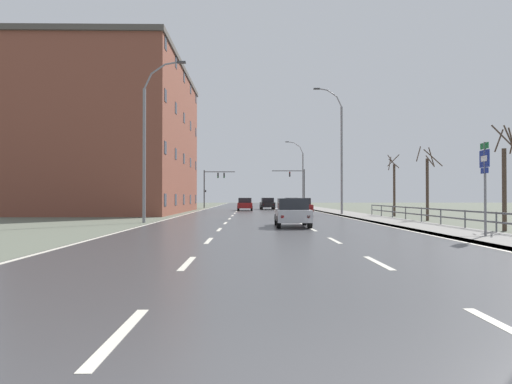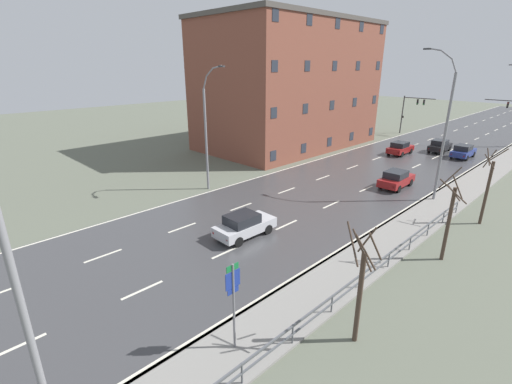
# 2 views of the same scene
# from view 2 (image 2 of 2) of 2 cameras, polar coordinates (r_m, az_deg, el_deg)

# --- Properties ---
(ground_plane) EXTENTS (160.00, 160.00, 0.12)m
(ground_plane) POSITION_cam_2_polar(r_m,az_deg,el_deg) (46.16, 22.89, 4.95)
(ground_plane) COLOR #5B6051
(road_asphalt_strip) EXTENTS (14.00, 120.00, 0.03)m
(road_asphalt_strip) POSITION_cam_2_polar(r_m,az_deg,el_deg) (57.20, 27.76, 6.92)
(road_asphalt_strip) COLOR #3D3D3F
(road_asphalt_strip) RESTS_ON ground
(guardrail) EXTENTS (0.07, 26.89, 1.00)m
(guardrail) POSITION_cam_2_polar(r_m,az_deg,el_deg) (18.68, 16.78, -12.82)
(guardrail) COLOR #515459
(guardrail) RESTS_ON ground
(street_lamp_foreground) EXTENTS (2.64, 0.24, 10.65)m
(street_lamp_foreground) POSITION_cam_2_polar(r_m,az_deg,el_deg) (10.88, -33.89, -13.15)
(street_lamp_foreground) COLOR slate
(street_lamp_foreground) RESTS_ON ground
(street_lamp_midground) EXTENTS (2.66, 0.24, 11.68)m
(street_lamp_midground) POSITION_cam_2_polar(r_m,az_deg,el_deg) (31.29, 27.74, 8.70)
(street_lamp_midground) COLOR slate
(street_lamp_midground) RESTS_ON ground
(street_lamp_left_bank) EXTENTS (2.76, 0.24, 10.44)m
(street_lamp_left_bank) POSITION_cam_2_polar(r_m,az_deg,el_deg) (30.75, -7.81, 9.42)
(street_lamp_left_bank) COLOR slate
(street_lamp_left_bank) RESTS_ON ground
(highway_sign) EXTENTS (0.09, 0.68, 3.80)m
(highway_sign) POSITION_cam_2_polar(r_m,az_deg,el_deg) (13.72, -3.63, -16.29)
(highway_sign) COLOR slate
(highway_sign) RESTS_ON ground
(traffic_signal_left) EXTENTS (4.85, 0.36, 5.85)m
(traffic_signal_left) POSITION_cam_2_polar(r_m,az_deg,el_deg) (61.95, 23.44, 12.17)
(traffic_signal_left) COLOR #38383A
(traffic_signal_left) RESTS_ON ground
(car_far_right) EXTENTS (1.87, 4.11, 1.57)m
(car_far_right) POSITION_cam_2_polar(r_m,az_deg,el_deg) (47.49, 22.02, 6.53)
(car_far_right) COLOR maroon
(car_far_right) RESTS_ON ground
(car_far_left) EXTENTS (1.98, 4.17, 1.57)m
(car_far_left) POSITION_cam_2_polar(r_m,az_deg,el_deg) (50.93, 27.30, 6.58)
(car_far_left) COLOR black
(car_far_left) RESTS_ON ground
(car_mid_centre) EXTENTS (1.90, 4.13, 1.57)m
(car_mid_centre) POSITION_cam_2_polar(r_m,az_deg,el_deg) (22.94, -1.89, -5.27)
(car_mid_centre) COLOR #B7B7BC
(car_mid_centre) RESTS_ON ground
(car_distant) EXTENTS (1.91, 4.14, 1.57)m
(car_distant) POSITION_cam_2_polar(r_m,az_deg,el_deg) (34.40, 21.47, 1.97)
(car_distant) COLOR maroon
(car_distant) RESTS_ON ground
(car_near_left) EXTENTS (1.86, 4.11, 1.57)m
(car_near_left) POSITION_cam_2_polar(r_m,az_deg,el_deg) (48.98, 30.18, 5.65)
(car_near_left) COLOR navy
(car_near_left) RESTS_ON ground
(brick_building) EXTENTS (14.00, 23.39, 15.87)m
(brick_building) POSITION_cam_2_polar(r_m,az_deg,el_deg) (49.01, 5.28, 16.68)
(brick_building) COLOR brown
(brick_building) RESTS_ON ground
(bare_tree_near) EXTENTS (1.31, 1.16, 5.12)m
(bare_tree_near) POSITION_cam_2_polar(r_m,az_deg,el_deg) (14.59, 16.29, -14.67)
(bare_tree_near) COLOR #423328
(bare_tree_near) RESTS_ON ground
(bare_tree_mid) EXTENTS (1.65, 1.75, 5.30)m
(bare_tree_mid) POSITION_cam_2_polar(r_m,az_deg,el_deg) (22.24, 28.42, -3.90)
(bare_tree_mid) COLOR #423328
(bare_tree_mid) RESTS_ON ground
(bare_tree_far) EXTENTS (1.17, 1.22, 5.38)m
(bare_tree_far) POSITION_cam_2_polar(r_m,az_deg,el_deg) (28.72, 32.96, 0.39)
(bare_tree_far) COLOR #423328
(bare_tree_far) RESTS_ON ground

